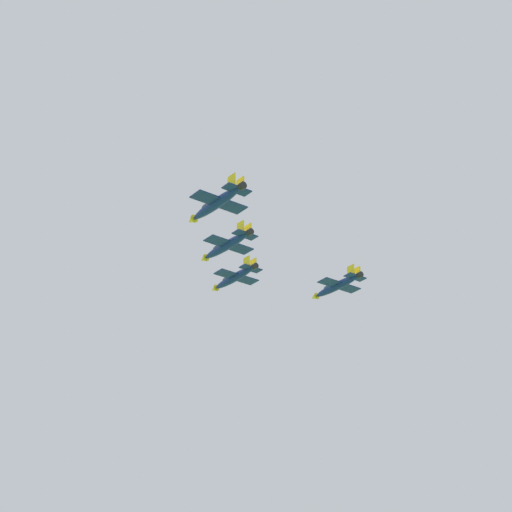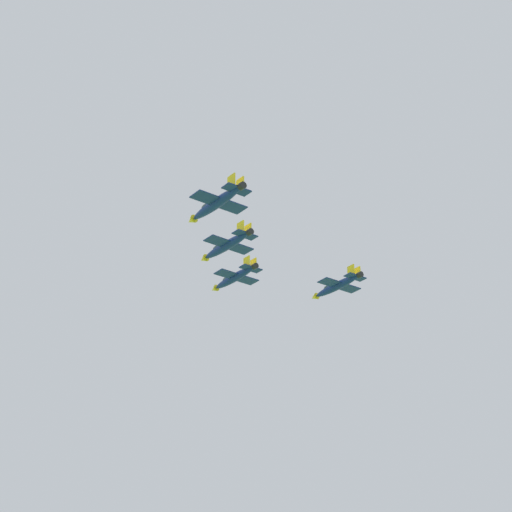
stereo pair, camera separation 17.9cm
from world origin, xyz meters
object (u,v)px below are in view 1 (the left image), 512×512
at_px(jet_lead, 234,277).
at_px(jet_right_wingman, 337,286).
at_px(jet_left_wingman, 227,245).
at_px(jet_left_outer, 217,203).

bearing_deg(jet_lead, jet_right_wingman, -139.06).
bearing_deg(jet_right_wingman, jet_left_wingman, 91.01).
distance_m(jet_lead, jet_right_wingman, 26.33).
height_order(jet_right_wingman, jet_left_outer, jet_right_wingman).
distance_m(jet_left_wingman, jet_left_outer, 26.13).
xyz_separation_m(jet_lead, jet_left_wingman, (-23.37, 11.17, -3.82)).
distance_m(jet_left_wingman, jet_right_wingman, 33.56).
xyz_separation_m(jet_lead, jet_left_outer, (-46.73, 22.35, -7.28)).
height_order(jet_lead, jet_right_wingman, jet_lead).
bearing_deg(jet_left_wingman, jet_lead, -40.92).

